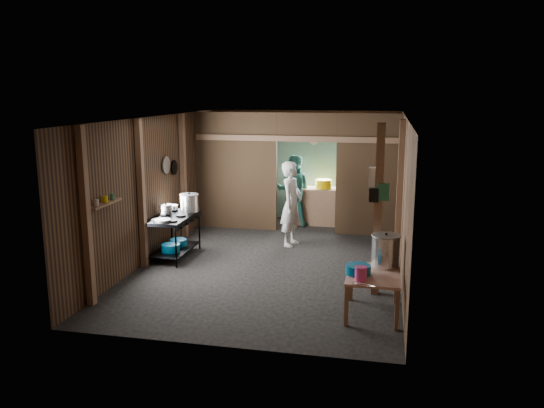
% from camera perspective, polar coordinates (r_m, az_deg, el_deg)
% --- Properties ---
extents(floor, '(4.50, 7.00, 0.00)m').
position_cam_1_polar(floor, '(10.07, 0.24, -5.91)').
color(floor, black).
rests_on(floor, ground).
extents(ceiling, '(4.50, 7.00, 0.00)m').
position_cam_1_polar(ceiling, '(9.60, 0.25, 9.04)').
color(ceiling, '#403A36').
rests_on(ceiling, ground).
extents(wall_back, '(4.50, 0.00, 2.60)m').
position_cam_1_polar(wall_back, '(13.16, 3.33, 4.08)').
color(wall_back, brown).
rests_on(wall_back, ground).
extents(wall_front, '(4.50, 0.00, 2.60)m').
position_cam_1_polar(wall_front, '(6.45, -6.06, -4.12)').
color(wall_front, brown).
rests_on(wall_front, ground).
extents(wall_left, '(0.00, 7.00, 2.60)m').
position_cam_1_polar(wall_left, '(10.44, -11.95, 1.81)').
color(wall_left, brown).
rests_on(wall_left, ground).
extents(wall_right, '(0.00, 7.00, 2.60)m').
position_cam_1_polar(wall_right, '(9.57, 13.56, 0.85)').
color(wall_right, brown).
rests_on(wall_right, ground).
extents(partition_left, '(1.85, 0.10, 2.60)m').
position_cam_1_polar(partition_left, '(12.17, -3.79, 3.44)').
color(partition_left, brown).
rests_on(partition_left, floor).
extents(partition_right, '(1.35, 0.10, 2.60)m').
position_cam_1_polar(partition_right, '(11.74, 10.00, 2.98)').
color(partition_right, brown).
rests_on(partition_right, floor).
extents(partition_header, '(1.30, 0.10, 0.60)m').
position_cam_1_polar(partition_header, '(11.74, 3.64, 8.05)').
color(partition_header, brown).
rests_on(partition_header, wall_back).
extents(turquoise_panel, '(4.40, 0.06, 2.50)m').
position_cam_1_polar(turquoise_panel, '(13.11, 3.28, 3.82)').
color(turquoise_panel, '#6EA4A1').
rests_on(turquoise_panel, wall_back).
extents(back_counter, '(1.20, 0.50, 0.85)m').
position_cam_1_polar(back_counter, '(12.73, 4.24, -0.20)').
color(back_counter, '#83644F').
rests_on(back_counter, floor).
extents(wall_clock, '(0.20, 0.03, 0.20)m').
position_cam_1_polar(wall_clock, '(12.96, 4.39, 6.61)').
color(wall_clock, beige).
rests_on(wall_clock, wall_back).
extents(post_left_a, '(0.10, 0.12, 2.60)m').
position_cam_1_polar(post_left_a, '(8.14, -18.84, -1.35)').
color(post_left_a, '#83644F').
rests_on(post_left_a, floor).
extents(post_left_b, '(0.10, 0.12, 2.60)m').
position_cam_1_polar(post_left_b, '(9.69, -13.47, 0.99)').
color(post_left_b, '#83644F').
rests_on(post_left_b, floor).
extents(post_left_c, '(0.10, 0.12, 2.60)m').
position_cam_1_polar(post_left_c, '(11.50, -9.24, 2.83)').
color(post_left_c, '#83644F').
rests_on(post_left_c, floor).
extents(post_right, '(0.10, 0.12, 2.60)m').
position_cam_1_polar(post_right, '(9.37, 13.17, 0.64)').
color(post_right, '#83644F').
rests_on(post_right, floor).
extents(post_free, '(0.12, 0.12, 2.60)m').
position_cam_1_polar(post_free, '(8.29, 11.02, -0.70)').
color(post_free, '#83644F').
rests_on(post_free, floor).
extents(cross_beam, '(4.40, 0.12, 0.12)m').
position_cam_1_polar(cross_beam, '(11.75, 2.38, 6.84)').
color(cross_beam, '#83644F').
rests_on(cross_beam, wall_left).
extents(pan_lid_big, '(0.03, 0.34, 0.34)m').
position_cam_1_polar(pan_lid_big, '(10.73, -10.98, 4.01)').
color(pan_lid_big, gray).
rests_on(pan_lid_big, wall_left).
extents(pan_lid_small, '(0.03, 0.30, 0.30)m').
position_cam_1_polar(pan_lid_small, '(11.11, -10.17, 3.78)').
color(pan_lid_small, black).
rests_on(pan_lid_small, wall_left).
extents(wall_shelf, '(0.14, 0.80, 0.03)m').
position_cam_1_polar(wall_shelf, '(8.53, -17.02, 0.03)').
color(wall_shelf, '#83644F').
rests_on(wall_shelf, wall_left).
extents(jar_white, '(0.07, 0.07, 0.10)m').
position_cam_1_polar(jar_white, '(8.30, -17.87, 0.12)').
color(jar_white, beige).
rests_on(jar_white, wall_shelf).
extents(jar_yellow, '(0.08, 0.08, 0.10)m').
position_cam_1_polar(jar_yellow, '(8.51, -17.04, 0.46)').
color(jar_yellow, '#E5C102').
rests_on(jar_yellow, wall_shelf).
extents(jar_green, '(0.06, 0.06, 0.10)m').
position_cam_1_polar(jar_green, '(8.70, -16.35, 0.74)').
color(jar_green, '#29724C').
rests_on(jar_green, wall_shelf).
extents(bag_white, '(0.22, 0.15, 0.32)m').
position_cam_1_polar(bag_white, '(8.28, 10.82, 2.67)').
color(bag_white, beige).
rests_on(bag_white, post_free).
extents(bag_green, '(0.16, 0.12, 0.24)m').
position_cam_1_polar(bag_green, '(8.17, 11.59, 1.24)').
color(bag_green, '#29724C').
rests_on(bag_green, post_free).
extents(bag_black, '(0.14, 0.10, 0.20)m').
position_cam_1_polar(bag_black, '(8.16, 10.59, 0.91)').
color(bag_black, black).
rests_on(bag_black, post_free).
extents(gas_range, '(0.68, 1.33, 0.79)m').
position_cam_1_polar(gas_range, '(10.34, -10.23, -3.36)').
color(gas_range, black).
rests_on(gas_range, floor).
extents(prep_table, '(0.72, 1.00, 0.59)m').
position_cam_1_polar(prep_table, '(7.79, 10.46, -9.22)').
color(prep_table, tan).
rests_on(prep_table, floor).
extents(stove_pot_large, '(0.38, 0.38, 0.36)m').
position_cam_1_polar(stove_pot_large, '(10.53, -8.63, 0.07)').
color(stove_pot_large, silver).
rests_on(stove_pot_large, gas_range).
extents(stove_pot_med, '(0.28, 0.28, 0.21)m').
position_cam_1_polar(stove_pot_med, '(10.37, -11.00, -0.62)').
color(stove_pot_med, silver).
rests_on(stove_pot_med, gas_range).
extents(stove_saucepan, '(0.23, 0.23, 0.11)m').
position_cam_1_polar(stove_saucepan, '(10.70, -10.27, -0.39)').
color(stove_saucepan, silver).
rests_on(stove_saucepan, gas_range).
extents(frying_pan, '(0.46, 0.58, 0.07)m').
position_cam_1_polar(frying_pan, '(9.82, -11.34, -1.70)').
color(frying_pan, gray).
rests_on(frying_pan, gas_range).
extents(blue_tub_front, '(0.34, 0.34, 0.14)m').
position_cam_1_polar(blue_tub_front, '(10.24, -10.53, -4.52)').
color(blue_tub_front, '#05567F').
rests_on(blue_tub_front, gas_range).
extents(blue_tub_back, '(0.32, 0.32, 0.13)m').
position_cam_1_polar(blue_tub_back, '(10.58, -9.74, -3.98)').
color(blue_tub_back, '#05567F').
rests_on(blue_tub_back, gas_range).
extents(stock_pot, '(0.46, 0.46, 0.48)m').
position_cam_1_polar(stock_pot, '(7.99, 11.77, -4.84)').
color(stock_pot, silver).
rests_on(stock_pot, prep_table).
extents(wash_basin, '(0.38, 0.38, 0.13)m').
position_cam_1_polar(wash_basin, '(7.62, 8.99, -6.77)').
color(wash_basin, '#05567F').
rests_on(wash_basin, prep_table).
extents(pink_bucket, '(0.21, 0.21, 0.19)m').
position_cam_1_polar(pink_bucket, '(7.37, 9.27, -7.19)').
color(pink_bucket, '#D23A87').
rests_on(pink_bucket, prep_table).
extents(knife, '(0.30, 0.11, 0.01)m').
position_cam_1_polar(knife, '(7.23, 9.57, -8.34)').
color(knife, silver).
rests_on(knife, prep_table).
extents(yellow_tub, '(0.36, 0.36, 0.20)m').
position_cam_1_polar(yellow_tub, '(12.60, 5.40, 2.09)').
color(yellow_tub, '#E5C102').
rests_on(yellow_tub, back_counter).
extents(red_cup, '(0.12, 0.12, 0.14)m').
position_cam_1_polar(red_cup, '(12.68, 2.79, 2.05)').
color(red_cup, '#C03249').
rests_on(red_cup, back_counter).
extents(cook, '(0.52, 0.68, 1.70)m').
position_cam_1_polar(cook, '(10.86, 2.06, 0.02)').
color(cook, silver).
rests_on(cook, floor).
extents(worker_back, '(0.80, 0.63, 1.62)m').
position_cam_1_polar(worker_back, '(12.54, 2.25, 1.44)').
color(worker_back, '#297468').
rests_on(worker_back, floor).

